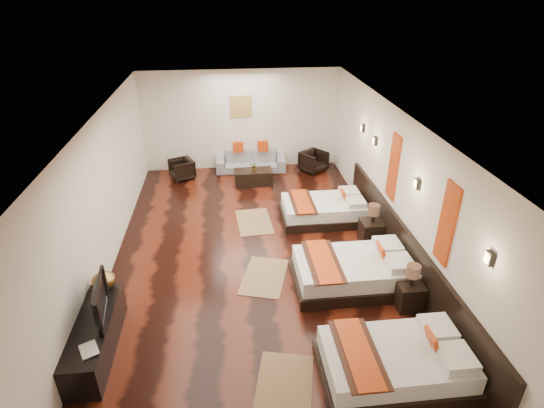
{
  "coord_description": "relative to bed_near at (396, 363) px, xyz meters",
  "views": [
    {
      "loc": [
        -0.46,
        -7.09,
        4.91
      ],
      "look_at": [
        0.35,
        0.17,
        1.1
      ],
      "focal_mm": 28.49,
      "sensor_mm": 36.0,
      "label": 1
    }
  ],
  "objects": [
    {
      "name": "floor",
      "position": [
        -1.7,
        3.09,
        -0.26
      ],
      "size": [
        5.5,
        9.5,
        0.01
      ],
      "primitive_type": "cube",
      "color": "black",
      "rests_on": "ground"
    },
    {
      "name": "ceiling",
      "position": [
        -1.7,
        3.09,
        2.54
      ],
      "size": [
        5.5,
        9.5,
        0.01
      ],
      "primitive_type": "cube",
      "color": "white",
      "rests_on": "floor"
    },
    {
      "name": "back_wall",
      "position": [
        -1.7,
        7.84,
        1.14
      ],
      "size": [
        5.5,
        0.01,
        2.8
      ],
      "primitive_type": "cube",
      "color": "silver",
      "rests_on": "floor"
    },
    {
      "name": "left_wall",
      "position": [
        -4.45,
        3.09,
        1.14
      ],
      "size": [
        0.01,
        9.5,
        2.8
      ],
      "primitive_type": "cube",
      "color": "silver",
      "rests_on": "floor"
    },
    {
      "name": "right_wall",
      "position": [
        1.05,
        3.09,
        1.14
      ],
      "size": [
        0.01,
        9.5,
        2.8
      ],
      "primitive_type": "cube",
      "color": "silver",
      "rests_on": "floor"
    },
    {
      "name": "headboard_panel",
      "position": [
        1.01,
        2.29,
        0.19
      ],
      "size": [
        0.08,
        6.6,
        0.9
      ],
      "primitive_type": "cube",
      "color": "black",
      "rests_on": "floor"
    },
    {
      "name": "bed_near",
      "position": [
        0.0,
        0.0,
        0.0
      ],
      "size": [
        2.01,
        1.27,
        0.77
      ],
      "color": "black",
      "rests_on": "floor"
    },
    {
      "name": "bed_mid",
      "position": [
        0.0,
        2.09,
        0.01
      ],
      "size": [
        2.1,
        1.32,
        0.8
      ],
      "color": "black",
      "rests_on": "floor"
    },
    {
      "name": "bed_far",
      "position": [
        -0.0,
        4.48,
        -0.02
      ],
      "size": [
        1.9,
        1.19,
        0.72
      ],
      "color": "black",
      "rests_on": "floor"
    },
    {
      "name": "nightstand_a",
      "position": [
        0.75,
        1.38,
        0.03
      ],
      "size": [
        0.42,
        0.42,
        0.84
      ],
      "color": "black",
      "rests_on": "floor"
    },
    {
      "name": "nightstand_b",
      "position": [
        0.75,
        3.4,
        0.05
      ],
      "size": [
        0.45,
        0.45,
        0.89
      ],
      "color": "black",
      "rests_on": "floor"
    },
    {
      "name": "jute_mat_near",
      "position": [
        -1.54,
        -0.03,
        -0.26
      ],
      "size": [
        1.0,
        1.34,
        0.01
      ],
      "primitive_type": "cube",
      "rotation": [
        0.0,
        0.0,
        -0.23
      ],
      "color": "olive",
      "rests_on": "floor"
    },
    {
      "name": "jute_mat_mid",
      "position": [
        -1.58,
        2.46,
        -0.26
      ],
      "size": [
        1.06,
        1.36,
        0.01
      ],
      "primitive_type": "cube",
      "rotation": [
        0.0,
        0.0,
        -0.28
      ],
      "color": "olive",
      "rests_on": "floor"
    },
    {
      "name": "jute_mat_far",
      "position": [
        -1.61,
        4.52,
        -0.26
      ],
      "size": [
        0.82,
        1.24,
        0.01
      ],
      "primitive_type": "cube",
      "rotation": [
        0.0,
        0.0,
        0.06
      ],
      "color": "olive",
      "rests_on": "floor"
    },
    {
      "name": "tv_console",
      "position": [
        -4.2,
        0.94,
        0.01
      ],
      "size": [
        0.5,
        1.8,
        0.55
      ],
      "primitive_type": "cube",
      "color": "black",
      "rests_on": "floor"
    },
    {
      "name": "tv",
      "position": [
        -4.15,
        1.09,
        0.56
      ],
      "size": [
        0.25,
        0.96,
        0.55
      ],
      "primitive_type": "imported",
      "rotation": [
        0.0,
        0.0,
        1.71
      ],
      "color": "black",
      "rests_on": "tv_console"
    },
    {
      "name": "book",
      "position": [
        -4.2,
        0.35,
        0.3
      ],
      "size": [
        0.32,
        0.35,
        0.03
      ],
      "primitive_type": "imported",
      "rotation": [
        0.0,
        0.0,
        0.46
      ],
      "color": "black",
      "rests_on": "tv_console"
    },
    {
      "name": "figurine",
      "position": [
        -4.2,
        1.75,
        0.48
      ],
      "size": [
        0.45,
        0.45,
        0.38
      ],
      "primitive_type": "imported",
      "rotation": [
        0.0,
        0.0,
        0.3
      ],
      "color": "brown",
      "rests_on": "tv_console"
    },
    {
      "name": "sofa",
      "position": [
        -1.47,
        7.54,
        0.02
      ],
      "size": [
        2.0,
        0.86,
        0.57
      ],
      "primitive_type": "imported",
      "rotation": [
        0.0,
        0.0,
        -0.05
      ],
      "color": "gray",
      "rests_on": "floor"
    },
    {
      "name": "armchair_left",
      "position": [
        -3.4,
        7.16,
        0.01
      ],
      "size": [
        0.8,
        0.79,
        0.55
      ],
      "primitive_type": "imported",
      "rotation": [
        0.0,
        0.0,
        -1.15
      ],
      "color": "black",
      "rests_on": "floor"
    },
    {
      "name": "armchair_right",
      "position": [
        0.3,
        7.26,
        0.04
      ],
      "size": [
        0.9,
        0.91,
        0.6
      ],
      "primitive_type": "imported",
      "rotation": [
        0.0,
        0.0,
        0.64
      ],
      "color": "black",
      "rests_on": "floor"
    },
    {
      "name": "coffee_table",
      "position": [
        -1.47,
        6.58,
        -0.06
      ],
      "size": [
        1.01,
        0.52,
        0.4
      ],
      "primitive_type": "cube",
      "rotation": [
        0.0,
        0.0,
        0.02
      ],
      "color": "black",
      "rests_on": "floor"
    },
    {
      "name": "table_plant",
      "position": [
        -1.45,
        6.58,
        0.26
      ],
      "size": [
        0.26,
        0.24,
        0.24
      ],
      "primitive_type": "imported",
      "rotation": [
        0.0,
        0.0,
        -0.31
      ],
      "color": "#245B1E",
      "rests_on": "coffee_table"
    },
    {
      "name": "orange_panel_a",
      "position": [
        1.03,
        1.19,
        1.44
      ],
      "size": [
        0.04,
        0.4,
        1.3
      ],
      "primitive_type": "cube",
      "color": "#D86014",
      "rests_on": "right_wall"
    },
    {
      "name": "orange_panel_b",
      "position": [
        1.03,
        3.39,
        1.44
      ],
      "size": [
        0.04,
        0.4,
        1.3
      ],
      "primitive_type": "cube",
      "color": "#D86014",
      "rests_on": "right_wall"
    },
    {
      "name": "sconce_near",
      "position": [
        1.01,
        0.09,
        1.59
      ],
      "size": [
        0.07,
        0.12,
        0.18
      ],
      "color": "black",
      "rests_on": "right_wall"
    },
    {
      "name": "sconce_mid",
      "position": [
        1.01,
        2.29,
        1.59
      ],
      "size": [
        0.07,
        0.12,
        0.18
      ],
      "color": "black",
      "rests_on": "right_wall"
    },
    {
      "name": "sconce_far",
      "position": [
        1.01,
        4.49,
        1.59
      ],
      "size": [
        0.07,
        0.12,
        0.18
      ],
      "color": "black",
      "rests_on": "right_wall"
    },
    {
      "name": "sconce_lounge",
      "position": [
        1.01,
        5.39,
        1.59
      ],
      "size": [
        0.07,
        0.12,
        0.18
      ],
      "color": "black",
      "rests_on": "right_wall"
    },
    {
      "name": "gold_artwork",
      "position": [
        -1.7,
        7.82,
        1.54
      ],
      "size": [
        0.6,
        0.04,
        0.6
      ],
      "primitive_type": "cube",
      "color": "#AD873F",
      "rests_on": "back_wall"
    }
  ]
}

